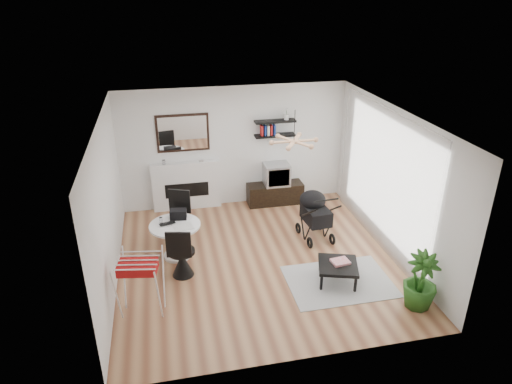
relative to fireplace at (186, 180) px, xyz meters
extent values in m
plane|color=brown|center=(1.10, -2.42, -0.69)|extent=(5.00, 5.00, 0.00)
plane|color=white|center=(1.10, -2.42, 2.01)|extent=(5.00, 5.00, 0.00)
plane|color=white|center=(1.10, 0.08, 0.66)|extent=(5.00, 0.00, 5.00)
plane|color=white|center=(-1.40, -2.42, 0.66)|extent=(0.00, 5.00, 5.00)
plane|color=white|center=(3.60, -2.42, 0.66)|extent=(0.00, 5.00, 5.00)
cube|color=white|center=(3.50, -2.22, 0.66)|extent=(0.04, 3.60, 2.60)
cube|color=white|center=(0.00, 0.00, -0.14)|extent=(1.50, 0.15, 1.10)
cube|color=black|center=(0.00, -0.06, -0.21)|extent=(0.95, 0.06, 0.32)
cube|color=black|center=(0.00, 0.06, 1.06)|extent=(1.12, 0.03, 0.82)
cube|color=white|center=(0.00, 0.04, 1.06)|extent=(1.02, 0.01, 0.72)
cube|color=black|center=(1.99, -0.05, 0.91)|extent=(0.90, 0.25, 0.04)
cube|color=black|center=(1.99, -0.05, 1.23)|extent=(0.90, 0.25, 0.04)
cube|color=black|center=(1.99, -0.16, -0.45)|extent=(1.27, 0.44, 0.48)
cube|color=#B0B0B2|center=(2.02, -0.16, 0.03)|extent=(0.56, 0.49, 0.49)
cube|color=black|center=(2.02, -0.39, 0.03)|extent=(0.48, 0.01, 0.39)
cylinder|color=white|center=(-0.35, -1.98, -0.66)|extent=(0.50, 0.50, 0.05)
cylinder|color=white|center=(-0.35, -1.98, -0.34)|extent=(0.12, 0.12, 0.59)
cylinder|color=white|center=(-0.35, -1.98, -0.03)|extent=(0.93, 0.93, 0.04)
imported|color=black|center=(-0.47, -1.99, 0.00)|extent=(0.33, 0.27, 0.02)
cube|color=black|center=(-0.27, -1.77, 0.08)|extent=(0.32, 0.22, 0.18)
cube|color=white|center=(-0.21, -2.11, 0.00)|extent=(0.38, 0.33, 0.01)
cylinder|color=white|center=(-0.59, -1.87, 0.05)|extent=(0.06, 0.06, 0.11)
cylinder|color=black|center=(-0.29, -1.41, -0.19)|extent=(0.48, 0.48, 0.05)
cone|color=black|center=(-0.29, -1.41, -0.46)|extent=(0.39, 0.39, 0.46)
cube|color=black|center=(-0.21, -1.21, 0.08)|extent=(0.42, 0.20, 0.49)
cylinder|color=black|center=(-0.28, -2.60, -0.21)|extent=(0.46, 0.46, 0.05)
cone|color=black|center=(-0.28, -2.60, -0.47)|extent=(0.38, 0.38, 0.44)
cube|color=black|center=(-0.32, -2.80, 0.05)|extent=(0.42, 0.13, 0.47)
cube|color=#9A0F0E|center=(-0.94, -3.48, 0.18)|extent=(0.61, 0.42, 0.15)
cube|color=black|center=(2.38, -1.87, -0.17)|extent=(0.48, 0.68, 0.30)
ellipsoid|color=black|center=(2.37, -1.68, 0.07)|extent=(0.52, 0.52, 0.37)
cylinder|color=black|center=(2.42, -2.28, 0.34)|extent=(0.47, 0.07, 0.03)
torus|color=black|center=(2.12, -1.59, -0.59)|extent=(0.07, 0.23, 0.23)
torus|color=black|center=(2.59, -1.55, -0.59)|extent=(0.07, 0.23, 0.23)
torus|color=black|center=(2.17, -2.19, -0.59)|extent=(0.07, 0.23, 0.23)
torus|color=black|center=(2.64, -2.15, -0.59)|extent=(0.07, 0.23, 0.23)
cube|color=#AFAFAF|center=(2.31, -3.37, -0.68)|extent=(1.76, 1.27, 0.01)
cube|color=black|center=(2.28, -3.34, -0.37)|extent=(0.81, 0.81, 0.06)
cube|color=black|center=(1.93, -3.52, -0.53)|extent=(0.04, 0.04, 0.28)
cube|color=black|center=(2.46, -3.69, -0.53)|extent=(0.04, 0.04, 0.28)
cube|color=black|center=(2.10, -2.99, -0.53)|extent=(0.04, 0.04, 0.28)
cube|color=black|center=(2.63, -3.16, -0.53)|extent=(0.04, 0.04, 0.28)
cube|color=#DE3748|center=(2.33, -3.31, -0.32)|extent=(0.32, 0.26, 0.04)
imported|color=#235418|center=(3.27, -4.22, -0.21)|extent=(0.53, 0.53, 0.94)
camera|label=1|loc=(-0.42, -9.37, 3.97)|focal=32.00mm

